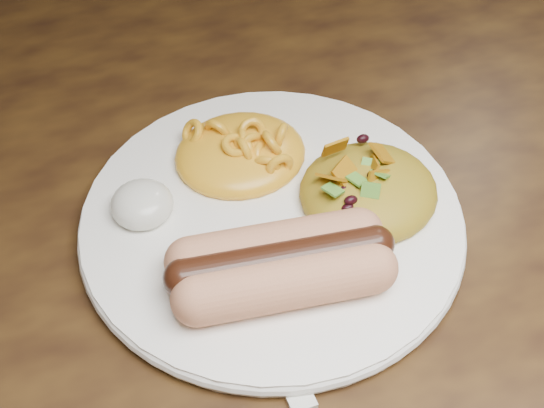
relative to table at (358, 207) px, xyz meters
name	(u,v)px	position (x,y,z in m)	size (l,w,h in m)	color
table	(358,207)	(0.00, 0.00, 0.00)	(1.60, 0.90, 0.75)	#492F11
plate	(272,221)	(-0.10, -0.07, 0.10)	(0.25, 0.25, 0.01)	white
hotdog	(281,264)	(-0.12, -0.12, 0.12)	(0.12, 0.08, 0.03)	tan
mac_and_cheese	(240,140)	(-0.11, -0.01, 0.12)	(0.09, 0.08, 0.04)	yellow
sour_cream	(141,200)	(-0.18, -0.04, 0.12)	(0.04, 0.04, 0.03)	silver
taco_salad	(370,182)	(-0.04, -0.08, 0.12)	(0.09, 0.09, 0.04)	#CD680D
fork	(273,337)	(-0.13, -0.15, 0.09)	(0.02, 0.15, 0.00)	silver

